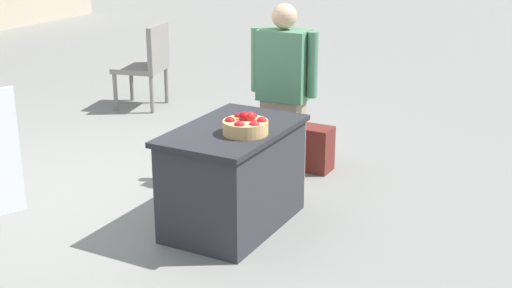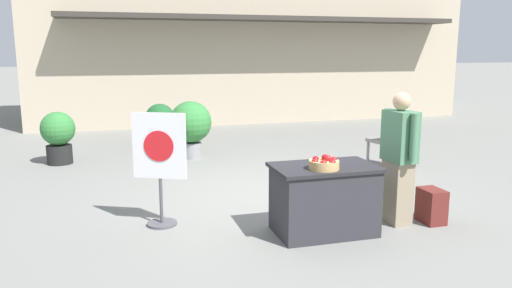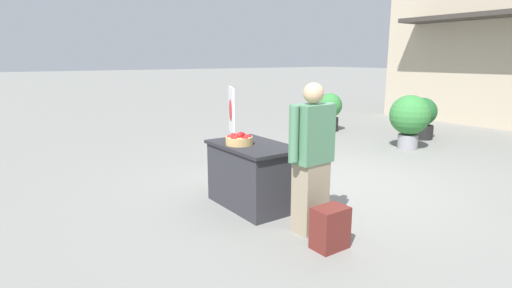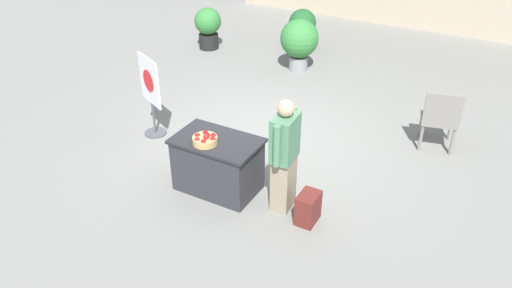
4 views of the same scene
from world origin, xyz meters
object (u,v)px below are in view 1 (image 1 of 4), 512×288
Objects in this scene: backpack at (313,149)px; patio_chair at (148,61)px; display_table at (233,177)px; apple_basket at (246,125)px; person_visitor at (283,95)px.

patio_chair is (1.04, 2.64, 0.36)m from backpack.
display_table is 1.41m from backpack.
display_table is 3.56m from patio_chair.
backpack is (1.40, -0.06, -0.19)m from display_table.
apple_basket is 1.61m from backpack.
display_table is 0.49m from apple_basket.
person_visitor is at bearing 164.38° from backpack.
person_visitor reaches higher than apple_basket.
apple_basket is 0.33× the size of patio_chair.
patio_chair is (2.52, 2.74, -0.28)m from apple_basket.
person_visitor is 1.57× the size of patio_chair.
person_visitor is 0.74m from backpack.
backpack is (1.47, 0.10, -0.64)m from apple_basket.
apple_basket reaches higher than display_table.
apple_basket is 0.21× the size of person_visitor.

